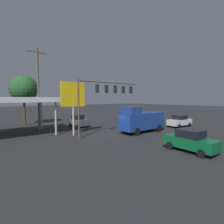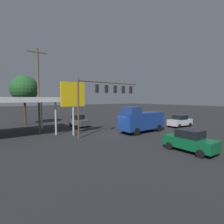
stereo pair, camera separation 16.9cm
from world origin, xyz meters
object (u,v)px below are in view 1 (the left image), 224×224
sedan_waiting (180,121)px  street_tree (24,89)px  delivery_truck (141,120)px  price_sign (73,96)px  hatchback_crossing (79,121)px  traffic_signal_assembly (106,93)px  utility_pole (38,89)px  sedan_far (190,141)px

sedan_waiting → street_tree: (19.44, -17.86, 5.34)m
delivery_truck → sedan_waiting: 8.49m
price_sign → street_tree: street_tree is taller
price_sign → sedan_waiting: 17.69m
delivery_truck → hatchback_crossing: delivery_truck is taller
traffic_signal_assembly → street_tree: bearing=-67.2°
price_sign → street_tree: (2.83, -13.22, 1.40)m
utility_pole → hatchback_crossing: 8.50m
traffic_signal_assembly → sedan_waiting: 14.00m
utility_pole → hatchback_crossing: bearing=-164.0°
delivery_truck → sedan_far: 9.19m
utility_pole → sedan_waiting: bearing=156.9°
price_sign → hatchback_crossing: bearing=-122.7°
utility_pole → hatchback_crossing: (-6.69, -1.92, -4.89)m
delivery_truck → sedan_waiting: delivery_truck is taller
hatchback_crossing → sedan_far: (-1.38, 18.15, 0.00)m
delivery_truck → price_sign: bearing=-25.4°
traffic_signal_assembly → sedan_waiting: (-13.03, 2.58, -4.43)m
utility_pole → price_sign: bearing=129.2°
hatchback_crossing → sedan_far: size_ratio=0.87×
traffic_signal_assembly → utility_pole: bearing=-41.2°
delivery_truck → sedan_waiting: bearing=175.0°
traffic_signal_assembly → price_sign: (3.58, -2.07, -0.49)m
sedan_far → street_tree: bearing=-160.9°
traffic_signal_assembly → delivery_truck: 6.18m
sedan_far → sedan_waiting: 14.01m
sedan_far → street_tree: street_tree is taller
utility_pole → sedan_far: size_ratio=2.48×
sedan_waiting → street_tree: 26.93m
utility_pole → hatchback_crossing: size_ratio=2.85×
delivery_truck → street_tree: (11.02, -17.11, 4.59)m
utility_pole → price_sign: 4.92m
street_tree → sedan_waiting: bearing=137.4°
hatchback_crossing → street_tree: 11.29m
utility_pole → delivery_truck: size_ratio=1.63×
hatchback_crossing → sedan_waiting: size_ratio=0.87×
price_sign → delivery_truck: bearing=154.5°
sedan_waiting → utility_pole: bearing=-19.6°
traffic_signal_assembly → hatchback_crossing: size_ratio=2.38×
hatchback_crossing → utility_pole: bearing=-77.3°
utility_pole → traffic_signal_assembly: bearing=138.8°
utility_pole → sedan_far: utility_pole is taller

